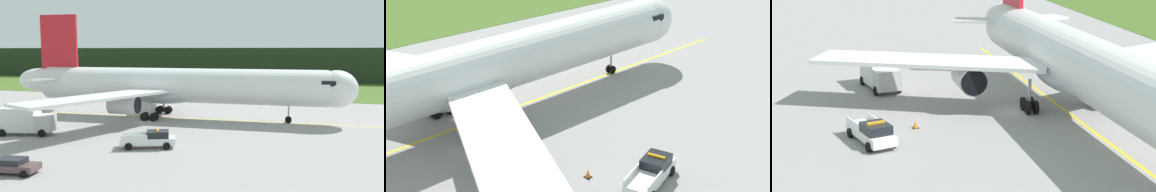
# 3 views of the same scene
# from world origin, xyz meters

# --- Properties ---
(ground) EXTENTS (320.00, 320.00, 0.00)m
(ground) POSITION_xyz_m (0.00, 0.00, 0.00)
(ground) COLOR gray
(taxiway_centerline_main) EXTENTS (68.50, 3.15, 0.01)m
(taxiway_centerline_main) POSITION_xyz_m (3.23, 4.88, 0.00)
(taxiway_centerline_main) COLOR yellow
(taxiway_centerline_main) RESTS_ON ground
(airliner) EXTENTS (52.38, 44.67, 15.68)m
(airliner) POSITION_xyz_m (2.53, 4.85, 4.82)
(airliner) COLOR white
(airliner) RESTS_ON ground
(ops_pickup_truck) EXTENTS (6.03, 3.79, 1.94)m
(ops_pickup_truck) POSITION_xyz_m (6.25, -12.66, 0.90)
(ops_pickup_truck) COLOR white
(ops_pickup_truck) RESTS_ON ground
(apron_cone) EXTENTS (0.52, 0.52, 0.66)m
(apron_cone) POSITION_xyz_m (3.13, -9.03, 0.32)
(apron_cone) COLOR black
(apron_cone) RESTS_ON ground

